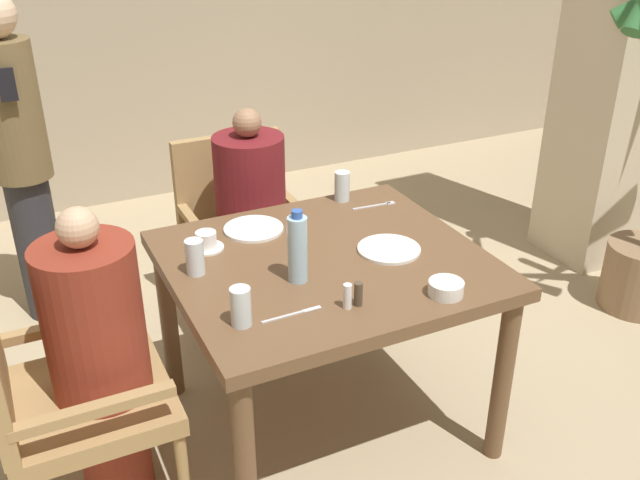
% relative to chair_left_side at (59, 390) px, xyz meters
% --- Properties ---
extents(ground_plane, '(16.00, 16.00, 0.00)m').
position_rel_chair_left_side_xyz_m(ground_plane, '(0.97, 0.00, -0.49)').
color(ground_plane, tan).
extents(pillar_stone, '(0.47, 0.47, 2.70)m').
position_rel_chair_left_side_xyz_m(pillar_stone, '(3.02, 0.68, 0.86)').
color(pillar_stone, beige).
rests_on(pillar_stone, ground_plane).
extents(dining_table, '(1.12, 1.02, 0.75)m').
position_rel_chair_left_side_xyz_m(dining_table, '(0.97, 0.00, 0.16)').
color(dining_table, brown).
rests_on(dining_table, ground_plane).
extents(chair_left_side, '(0.54, 0.54, 0.89)m').
position_rel_chair_left_side_xyz_m(chair_left_side, '(0.00, 0.00, 0.00)').
color(chair_left_side, '#A88451').
rests_on(chair_left_side, ground_plane).
extents(diner_in_left_chair, '(0.32, 0.32, 1.11)m').
position_rel_chair_left_side_xyz_m(diner_in_left_chair, '(0.14, 0.00, 0.08)').
color(diner_in_left_chair, maroon).
rests_on(diner_in_left_chair, ground_plane).
extents(chair_far_side, '(0.54, 0.54, 0.89)m').
position_rel_chair_left_side_xyz_m(chair_far_side, '(0.97, 0.92, 0.00)').
color(chair_far_side, '#A88451').
rests_on(chair_far_side, ground_plane).
extents(diner_in_far_chair, '(0.32, 0.32, 1.10)m').
position_rel_chair_left_side_xyz_m(diner_in_far_chair, '(0.97, 0.78, 0.08)').
color(diner_in_far_chair, maroon).
rests_on(diner_in_far_chair, ground_plane).
extents(standing_host, '(0.27, 0.30, 1.57)m').
position_rel_chair_left_side_xyz_m(standing_host, '(0.06, 1.35, 0.36)').
color(standing_host, '#2D2D33').
rests_on(standing_host, ground_plane).
extents(plate_main_left, '(0.23, 0.23, 0.01)m').
position_rel_chair_left_side_xyz_m(plate_main_left, '(1.20, -0.05, 0.27)').
color(plate_main_left, white).
rests_on(plate_main_left, dining_table).
extents(plate_main_right, '(0.23, 0.23, 0.01)m').
position_rel_chair_left_side_xyz_m(plate_main_right, '(0.82, 0.33, 0.27)').
color(plate_main_right, white).
rests_on(plate_main_right, dining_table).
extents(teacup_with_saucer, '(0.13, 0.13, 0.07)m').
position_rel_chair_left_side_xyz_m(teacup_with_saucer, '(0.60, 0.26, 0.29)').
color(teacup_with_saucer, white).
rests_on(teacup_with_saucer, dining_table).
extents(bowl_small, '(0.12, 0.12, 0.05)m').
position_rel_chair_left_side_xyz_m(bowl_small, '(1.21, -0.40, 0.29)').
color(bowl_small, white).
rests_on(bowl_small, dining_table).
extents(water_bottle, '(0.07, 0.07, 0.26)m').
position_rel_chair_left_side_xyz_m(water_bottle, '(0.81, -0.10, 0.38)').
color(water_bottle, '#A3C6DB').
rests_on(water_bottle, dining_table).
extents(glass_tall_near, '(0.06, 0.06, 0.13)m').
position_rel_chair_left_side_xyz_m(glass_tall_near, '(0.51, 0.10, 0.33)').
color(glass_tall_near, silver).
rests_on(glass_tall_near, dining_table).
extents(glass_tall_mid, '(0.06, 0.06, 0.13)m').
position_rel_chair_left_side_xyz_m(glass_tall_mid, '(1.26, 0.44, 0.33)').
color(glass_tall_mid, silver).
rests_on(glass_tall_mid, dining_table).
extents(glass_tall_far, '(0.06, 0.06, 0.13)m').
position_rel_chair_left_side_xyz_m(glass_tall_far, '(0.55, -0.27, 0.33)').
color(glass_tall_far, silver).
rests_on(glass_tall_far, dining_table).
extents(salt_shaker, '(0.03, 0.03, 0.09)m').
position_rel_chair_left_side_xyz_m(salt_shaker, '(0.88, -0.33, 0.31)').
color(salt_shaker, white).
rests_on(salt_shaker, dining_table).
extents(pepper_shaker, '(0.03, 0.03, 0.08)m').
position_rel_chair_left_side_xyz_m(pepper_shaker, '(0.92, -0.33, 0.30)').
color(pepper_shaker, '#4C3D2D').
rests_on(pepper_shaker, dining_table).
extents(fork_beside_plate, '(0.19, 0.03, 0.00)m').
position_rel_chair_left_side_xyz_m(fork_beside_plate, '(1.37, 0.32, 0.27)').
color(fork_beside_plate, silver).
rests_on(fork_beside_plate, dining_table).
extents(knife_beside_plate, '(0.20, 0.02, 0.00)m').
position_rel_chair_left_side_xyz_m(knife_beside_plate, '(0.72, -0.29, 0.27)').
color(knife_beside_plate, silver).
rests_on(knife_beside_plate, dining_table).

